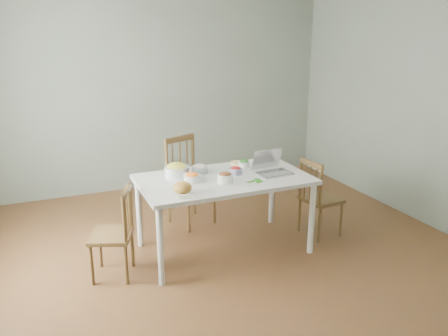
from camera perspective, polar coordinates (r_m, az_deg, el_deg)
name	(u,v)px	position (r m, az deg, el deg)	size (l,w,h in m)	color
floor	(231,257)	(4.76, 0.89, -11.13)	(5.00, 5.00, 0.00)	brown
wall_back	(160,94)	(6.62, -7.98, 9.13)	(5.00, 0.00, 2.70)	gray
wall_right	(430,111)	(5.76, 24.49, 6.57)	(0.00, 5.00, 2.70)	gray
dining_table	(224,214)	(4.75, 0.00, -5.80)	(1.72, 0.97, 0.81)	white
chair_far	(191,182)	(5.37, -4.17, -1.75)	(0.46, 0.44, 1.04)	#463016
chair_left	(111,233)	(4.38, -14.01, -7.97)	(0.39, 0.37, 0.87)	#463016
chair_right	(321,197)	(5.21, 12.11, -3.60)	(0.39, 0.38, 0.89)	#463016
bread_boule	(182,188)	(4.17, -5.24, -2.47)	(0.17, 0.17, 0.11)	#BA8439
butter_stick	(186,197)	(4.06, -4.77, -3.60)	(0.12, 0.04, 0.03)	silver
bowl_squash	(177,170)	(4.63, -5.95, -0.23)	(0.25, 0.25, 0.15)	#F2C84F
bowl_carrot	(192,177)	(4.48, -4.03, -1.17)	(0.17, 0.17, 0.09)	#F65E01
bowl_onion	(200,168)	(4.77, -3.08, -0.04)	(0.16, 0.16, 0.09)	white
bowl_mushroom	(225,177)	(4.45, 0.14, -1.17)	(0.16, 0.16, 0.10)	#402111
bowl_redpep	(236,170)	(4.71, 1.47, -0.29)	(0.14, 0.14, 0.08)	#B83B1C
bowl_broccoli	(244,163)	(4.96, 2.53, 0.61)	(0.13, 0.13, 0.08)	#115012
flatbread	(239,163)	(5.07, 1.86, 0.63)	(0.18, 0.18, 0.02)	#D4B973
basil_bunch	(254,180)	(4.50, 3.79, -1.57)	(0.19, 0.19, 0.02)	#20650C
laptop	(275,163)	(4.71, 6.42, 0.58)	(0.35, 0.32, 0.23)	silver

